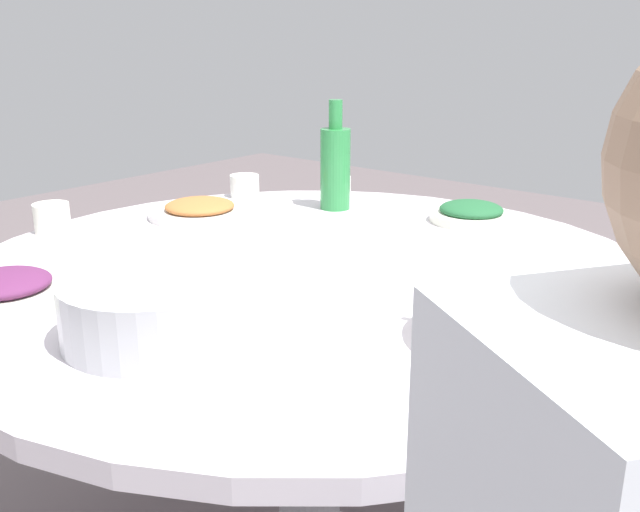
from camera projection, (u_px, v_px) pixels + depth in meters
round_dining_table at (309, 316)px, 1.41m from camera, size 1.37×1.37×0.72m
rice_bowl at (151, 307)px, 1.05m from camera, size 0.26×0.26×0.10m
soup_bowl at (522, 323)px, 1.04m from camera, size 0.29×0.32×0.07m
dish_greens at (471, 213)px, 1.70m from camera, size 0.19×0.19×0.05m
dish_eggplant at (6, 288)px, 1.22m from camera, size 0.24×0.24×0.05m
dish_tofu_braise at (200, 210)px, 1.75m from camera, size 0.25×0.25×0.04m
green_bottle at (335, 166)px, 1.80m from camera, size 0.08×0.08×0.27m
tea_cup_near at (245, 186)px, 1.95m from camera, size 0.08×0.08×0.06m
tea_cup_far at (52, 218)px, 1.61m from camera, size 0.08×0.08×0.07m
tea_cup_side at (339, 186)px, 1.97m from camera, size 0.06×0.06×0.05m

